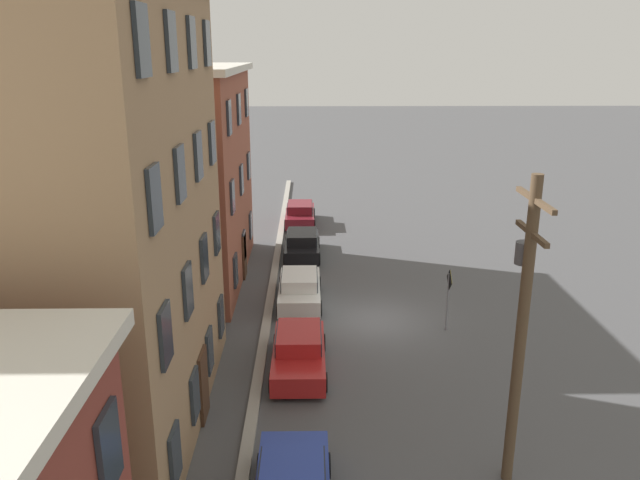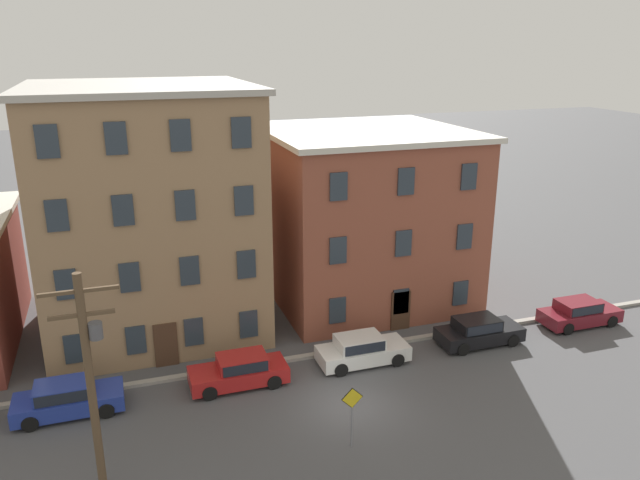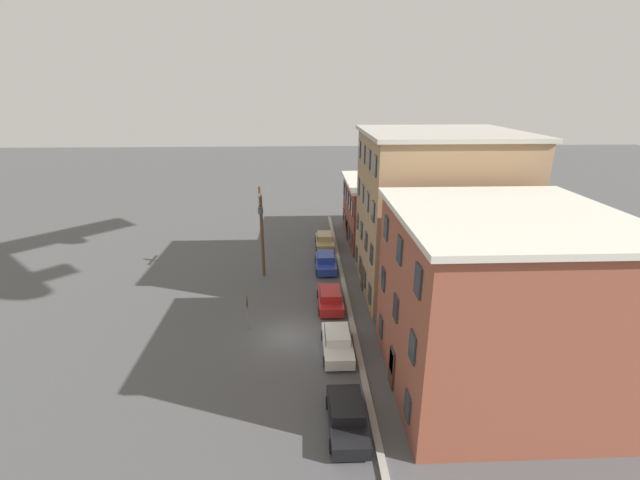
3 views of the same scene
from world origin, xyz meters
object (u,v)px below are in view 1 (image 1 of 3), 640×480
object	(u,v)px
car_black	(302,243)
caution_sign	(449,290)
car_white	(300,287)
car_maroon	(300,213)
utility_pole	(522,318)
car_red	(299,350)

from	to	relation	value
car_black	caution_sign	bearing A→B (deg)	-147.66
car_white	car_maroon	size ratio (longest dim) A/B	1.00
utility_pole	car_maroon	bearing A→B (deg)	13.17
car_maroon	car_white	bearing A→B (deg)	-179.24
car_white	car_black	world-z (taller)	same
car_black	utility_pole	world-z (taller)	utility_pole
car_black	utility_pole	bearing A→B (deg)	-163.01
car_red	caution_sign	size ratio (longest dim) A/B	1.71
car_black	caution_sign	xyz separation A→B (m)	(-9.33, -5.91, 0.96)
car_red	car_maroon	size ratio (longest dim) A/B	1.00
caution_sign	utility_pole	xyz separation A→B (m)	(-9.01, 0.30, 2.89)
caution_sign	utility_pole	world-z (taller)	utility_pole
car_black	car_maroon	xyz separation A→B (m)	(6.49, 0.21, 0.00)
car_red	car_black	distance (m)	12.45
car_red	car_black	world-z (taller)	same
car_white	caution_sign	bearing A→B (deg)	-115.68
car_maroon	caution_sign	bearing A→B (deg)	-158.87
car_red	caution_sign	bearing A→B (deg)	-62.05
utility_pole	car_black	bearing A→B (deg)	16.99
car_maroon	utility_pole	xyz separation A→B (m)	(-24.83, -5.81, 3.84)
car_maroon	car_black	bearing A→B (deg)	-178.16
car_black	car_maroon	distance (m)	6.49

